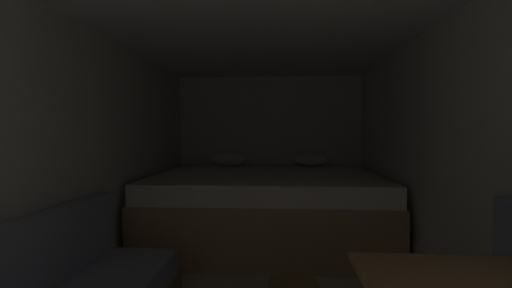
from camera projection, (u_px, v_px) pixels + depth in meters
name	position (u px, v px, depth m)	size (l,w,h in m)	color
wall_back	(270.00, 147.00, 5.06)	(2.60, 0.05, 1.96)	silver
wall_left	(75.00, 163.00, 2.52)	(0.05, 5.21, 1.96)	silver
wall_right	(455.00, 165.00, 2.35)	(0.05, 5.21, 1.96)	silver
ceiling_slab	(259.00, 13.00, 2.40)	(2.60, 5.21, 0.05)	white
bed	(267.00, 206.00, 4.02)	(2.38, 2.00, 0.92)	tan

